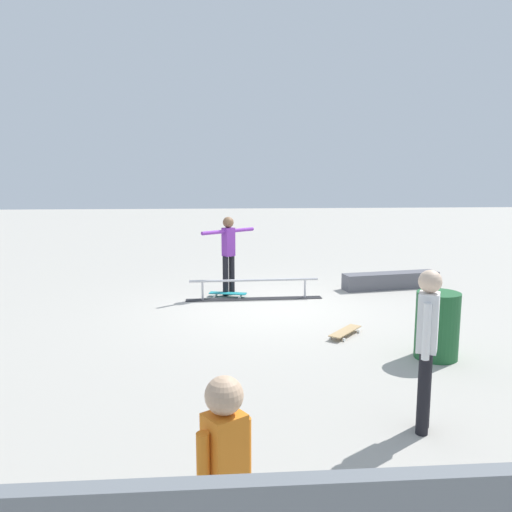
{
  "coord_description": "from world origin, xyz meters",
  "views": [
    {
      "loc": [
        1.04,
        9.69,
        2.59
      ],
      "look_at": [
        0.3,
        -0.28,
        1.0
      ],
      "focal_mm": 35.91,
      "sensor_mm": 36.0,
      "label": 1
    }
  ],
  "objects": [
    {
      "name": "bystander_white_shirt",
      "position": [
        -1.02,
        4.93,
        0.95
      ],
      "size": [
        0.27,
        0.37,
        1.67
      ],
      "rotation": [
        0.0,
        0.0,
        1.11
      ],
      "color": "black",
      "rests_on": "ground_plane"
    },
    {
      "name": "bystander_orange_shirt",
      "position": [
        1.02,
        7.12,
        0.87
      ],
      "size": [
        0.33,
        0.26,
        1.54
      ],
      "rotation": [
        0.0,
        0.0,
        3.72
      ],
      "color": "#2D3351",
      "rests_on": "ground_plane"
    },
    {
      "name": "skater_main",
      "position": [
        0.83,
        -1.19,
        0.99
      ],
      "size": [
        1.15,
        0.89,
        1.71
      ],
      "rotation": [
        0.0,
        0.0,
        0.64
      ],
      "color": "black",
      "rests_on": "ground_plane"
    },
    {
      "name": "trash_bin",
      "position": [
        -2.04,
        2.89,
        0.48
      ],
      "size": [
        0.61,
        0.61,
        0.96
      ],
      "primitive_type": "cylinder",
      "color": "#1E592D",
      "rests_on": "ground_plane"
    },
    {
      "name": "loose_skateboard_natural",
      "position": [
        -1.0,
        1.81,
        0.07
      ],
      "size": [
        0.67,
        0.74,
        0.09
      ],
      "rotation": [
        0.0,
        0.0,
        4.01
      ],
      "color": "tan",
      "rests_on": "ground_plane"
    },
    {
      "name": "skate_ledge",
      "position": [
        -2.91,
        -1.59,
        0.18
      ],
      "size": [
        2.3,
        0.79,
        0.36
      ],
      "primitive_type": "cube",
      "rotation": [
        0.0,
        0.0,
        0.17
      ],
      "color": "#595960",
      "rests_on": "ground_plane"
    },
    {
      "name": "ground_plane",
      "position": [
        0.0,
        0.0,
        0.0
      ],
      "size": [
        60.0,
        60.0,
        0.0
      ],
      "primitive_type": "plane",
      "color": "#ADA89E"
    },
    {
      "name": "skateboard_main",
      "position": [
        0.85,
        -1.02,
        0.07
      ],
      "size": [
        0.82,
        0.39,
        0.09
      ],
      "rotation": [
        0.0,
        0.0,
        6.05
      ],
      "color": "teal",
      "rests_on": "ground_plane"
    },
    {
      "name": "grind_rail",
      "position": [
        0.3,
        -0.78,
        0.19
      ],
      "size": [
        2.87,
        0.31,
        0.43
      ],
      "rotation": [
        0.0,
        0.0,
        0.03
      ],
      "color": "black",
      "rests_on": "ground_plane"
    }
  ]
}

